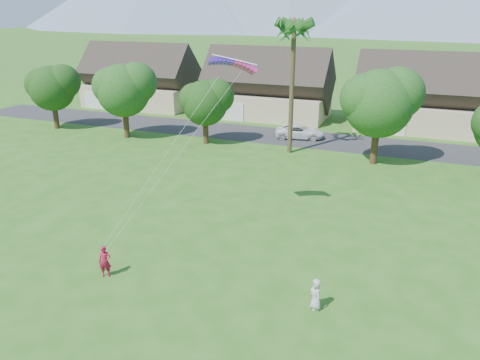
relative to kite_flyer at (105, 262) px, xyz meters
The scene contains 9 objects.
ground 6.08m from the kite_flyer, 33.67° to the right, with size 500.00×500.00×0.00m, color #2D6019.
street 31.08m from the kite_flyer, 80.73° to the left, with size 90.00×7.00×0.01m, color #2D2D30.
kite_flyer is the anchor object (origin of this frame).
watcher 11.00m from the kite_flyer, ahead, with size 0.77×0.50×1.57m, color beige.
parked_car 30.78m from the kite_flyer, 85.18° to the left, with size 2.37×5.14×1.43m, color white.
houses_row 40.12m from the kite_flyer, 82.11° to the left, with size 72.75×8.19×8.86m.
tree_row 25.21m from the kite_flyer, 81.07° to the left, with size 62.27×6.67×8.45m.
fan_palm 27.60m from the kite_flyer, 83.19° to the left, with size 3.00×3.00×13.80m.
parafoil_kite 13.31m from the kite_flyer, 65.74° to the left, with size 3.09×1.54×0.50m.
Camera 1 is at (9.36, -14.08, 13.41)m, focal length 35.00 mm.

